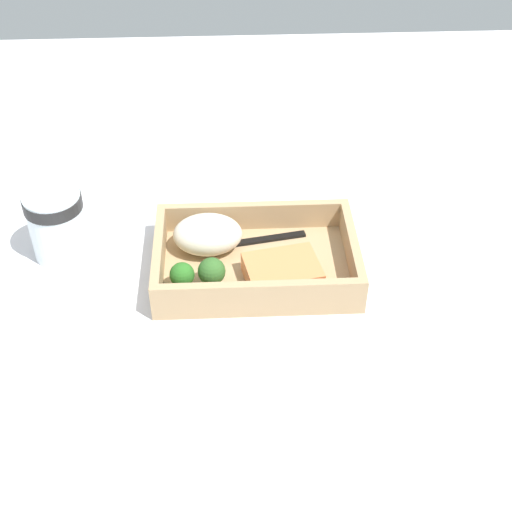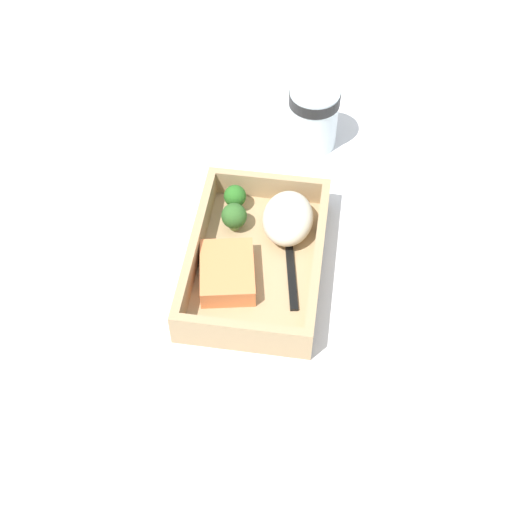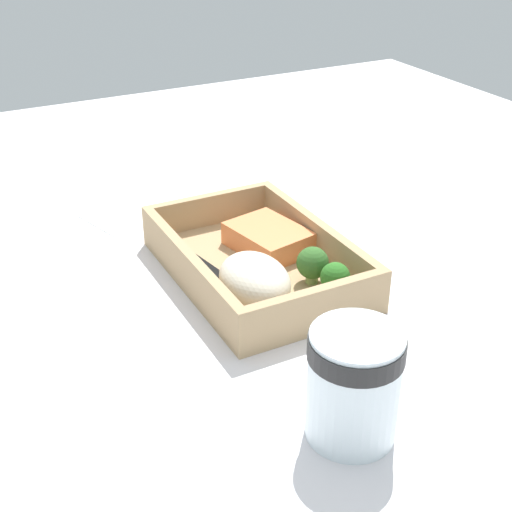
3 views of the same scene
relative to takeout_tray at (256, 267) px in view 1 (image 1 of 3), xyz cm
name	(u,v)px [view 1 (image 1 of 3)]	position (x,y,z in cm)	size (l,w,h in cm)	color
ground_plane	(256,276)	(0.00, 0.00, -1.60)	(160.00, 160.00, 2.00)	silver
takeout_tray	(256,267)	(0.00, 0.00, 0.00)	(27.68, 18.19, 1.20)	tan
tray_rim	(256,253)	(0.00, 0.00, 2.67)	(27.68, 18.19, 4.14)	tan
salmon_fillet	(282,272)	(-3.36, 3.45, 2.05)	(9.73, 7.30, 2.89)	#EA7F49
mashed_potatoes	(208,234)	(6.60, -3.61, 3.25)	(9.68, 7.21, 5.29)	beige
broccoli_floret_1	(212,272)	(6.04, 4.05, 3.05)	(3.70, 3.70, 4.40)	#789C59
broccoli_floret_2	(182,275)	(9.91, 4.57, 3.05)	(3.31, 3.31, 4.22)	#83A75D
fork	(244,242)	(1.44, -4.60, 0.82)	(15.84, 4.46, 0.44)	black
paper_cup	(57,221)	(27.45, -5.14, 5.17)	(8.02, 8.02, 10.31)	white
receipt_slip	(417,236)	(-24.08, -6.50, -0.48)	(9.83, 14.38, 0.24)	white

